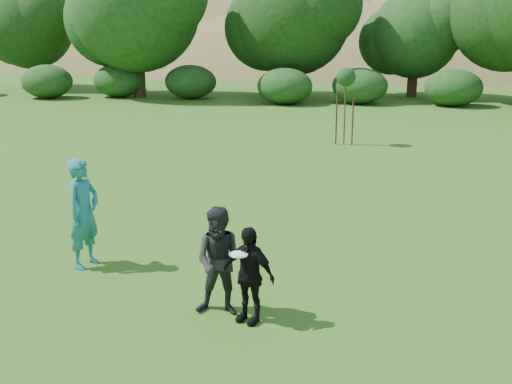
% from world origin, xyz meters
% --- Properties ---
extents(ground, '(120.00, 120.00, 0.00)m').
position_xyz_m(ground, '(0.00, 0.00, 0.00)').
color(ground, '#19470C').
rests_on(ground, ground).
extents(player_teal, '(0.63, 0.83, 2.07)m').
position_xyz_m(player_teal, '(-2.81, 1.02, 1.03)').
color(player_teal, '#1C777F').
rests_on(player_teal, ground).
extents(player_grey, '(0.91, 0.74, 1.74)m').
position_xyz_m(player_grey, '(0.25, -0.35, 0.87)').
color(player_grey, black).
rests_on(player_grey, ground).
extents(player_black, '(0.97, 0.65, 1.52)m').
position_xyz_m(player_black, '(0.73, -0.51, 0.76)').
color(player_black, black).
rests_on(player_black, ground).
extents(frisbee, '(0.27, 0.27, 0.03)m').
position_xyz_m(frisbee, '(0.62, -0.66, 1.13)').
color(frisbee, white).
rests_on(frisbee, ground).
extents(sapling, '(0.70, 0.70, 2.85)m').
position_xyz_m(sapling, '(0.63, 14.43, 2.42)').
color(sapling, '#3F2C18').
rests_on(sapling, ground).
extents(hillside, '(150.00, 72.00, 52.00)m').
position_xyz_m(hillside, '(-0.56, 68.45, -11.97)').
color(hillside, olive).
rests_on(hillside, ground).
extents(tree_row, '(53.92, 10.38, 9.62)m').
position_xyz_m(tree_row, '(3.23, 28.68, 4.87)').
color(tree_row, '#3A2616').
rests_on(tree_row, ground).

